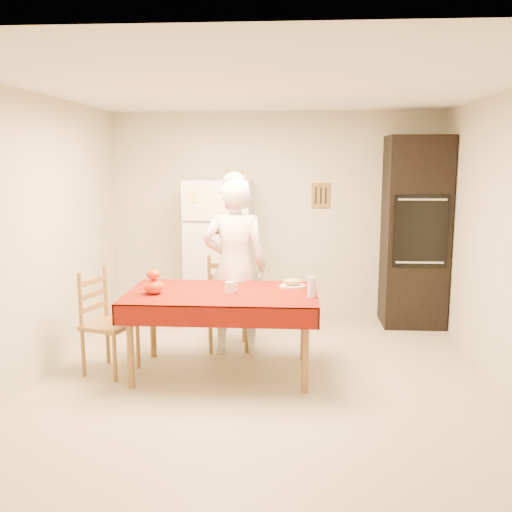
# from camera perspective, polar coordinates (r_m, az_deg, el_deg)

# --- Properties ---
(floor) EXTENTS (4.50, 4.50, 0.00)m
(floor) POSITION_cam_1_polar(r_m,az_deg,el_deg) (5.13, 1.00, -12.52)
(floor) COLOR tan
(floor) RESTS_ON ground
(room_shell) EXTENTS (4.02, 4.52, 2.51)m
(room_shell) POSITION_cam_1_polar(r_m,az_deg,el_deg) (4.76, 1.07, 5.89)
(room_shell) COLOR beige
(room_shell) RESTS_ON ground
(refrigerator) EXTENTS (0.75, 0.74, 1.70)m
(refrigerator) POSITION_cam_1_polar(r_m,az_deg,el_deg) (6.77, -3.69, 0.42)
(refrigerator) COLOR white
(refrigerator) RESTS_ON floor
(oven_cabinet) EXTENTS (0.70, 0.62, 2.20)m
(oven_cabinet) POSITION_cam_1_polar(r_m,az_deg,el_deg) (6.86, 15.59, 2.33)
(oven_cabinet) COLOR black
(oven_cabinet) RESTS_ON floor
(dining_table) EXTENTS (1.70, 1.00, 0.76)m
(dining_table) POSITION_cam_1_polar(r_m,az_deg,el_deg) (5.13, -3.38, -4.36)
(dining_table) COLOR brown
(dining_table) RESTS_ON floor
(chair_far) EXTENTS (0.48, 0.47, 0.95)m
(chair_far) POSITION_cam_1_polar(r_m,az_deg,el_deg) (5.92, -2.90, -4.29)
(chair_far) COLOR brown
(chair_far) RESTS_ON floor
(chair_left) EXTENTS (0.51, 0.52, 0.95)m
(chair_left) POSITION_cam_1_polar(r_m,az_deg,el_deg) (5.40, -14.97, -6.01)
(chair_left) COLOR brown
(chair_left) RESTS_ON floor
(seated_woman) EXTENTS (0.65, 0.44, 1.76)m
(seated_woman) POSITION_cam_1_polar(r_m,az_deg,el_deg) (5.65, -2.12, -1.12)
(seated_woman) COLOR white
(seated_woman) RESTS_ON floor
(coffee_mug) EXTENTS (0.08, 0.08, 0.10)m
(coffee_mug) POSITION_cam_1_polar(r_m,az_deg,el_deg) (5.06, -2.66, -3.16)
(coffee_mug) COLOR white
(coffee_mug) RESTS_ON dining_table
(pumpkin_lower) EXTENTS (0.17, 0.17, 0.13)m
(pumpkin_lower) POSITION_cam_1_polar(r_m,az_deg,el_deg) (5.10, -10.20, -3.04)
(pumpkin_lower) COLOR #DF4005
(pumpkin_lower) RESTS_ON dining_table
(pumpkin_upper) EXTENTS (0.12, 0.12, 0.09)m
(pumpkin_upper) POSITION_cam_1_polar(r_m,az_deg,el_deg) (5.08, -10.24, -1.81)
(pumpkin_upper) COLOR #EA5B05
(pumpkin_upper) RESTS_ON pumpkin_lower
(wine_glass) EXTENTS (0.07, 0.07, 0.18)m
(wine_glass) POSITION_cam_1_polar(r_m,az_deg,el_deg) (4.93, 5.57, -3.09)
(wine_glass) COLOR silver
(wine_glass) RESTS_ON dining_table
(bread_plate) EXTENTS (0.24, 0.24, 0.02)m
(bread_plate) POSITION_cam_1_polar(r_m,az_deg,el_deg) (5.31, 3.67, -3.03)
(bread_plate) COLOR white
(bread_plate) RESTS_ON dining_table
(bread_loaf) EXTENTS (0.18, 0.10, 0.06)m
(bread_loaf) POSITION_cam_1_polar(r_m,az_deg,el_deg) (5.30, 3.67, -2.60)
(bread_loaf) COLOR #9D794D
(bread_loaf) RESTS_ON bread_plate
(spice_jar_left) EXTENTS (0.05, 0.05, 0.10)m
(spice_jar_left) POSITION_cam_1_polar(r_m,az_deg,el_deg) (6.72, -2.73, 8.08)
(spice_jar_left) COLOR brown
(spice_jar_left) RESTS_ON refrigerator
(spice_jar_mid) EXTENTS (0.05, 0.05, 0.10)m
(spice_jar_mid) POSITION_cam_1_polar(r_m,az_deg,el_deg) (6.71, -2.17, 8.08)
(spice_jar_mid) COLOR brown
(spice_jar_mid) RESTS_ON refrigerator
(spice_jar_right) EXTENTS (0.05, 0.05, 0.10)m
(spice_jar_right) POSITION_cam_1_polar(r_m,az_deg,el_deg) (6.70, -1.48, 8.08)
(spice_jar_right) COLOR brown
(spice_jar_right) RESTS_ON refrigerator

